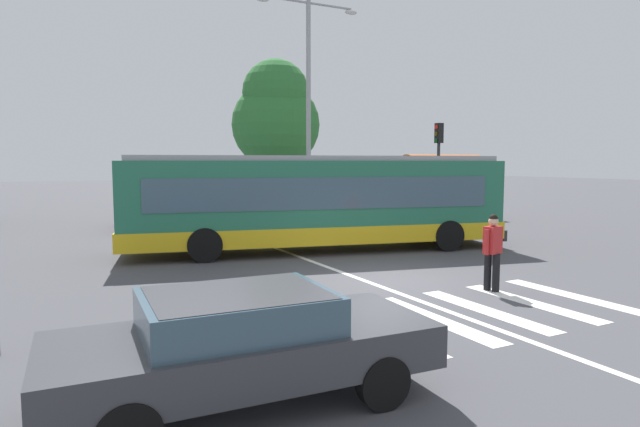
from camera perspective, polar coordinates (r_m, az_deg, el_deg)
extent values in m
plane|color=#47474C|center=(13.11, 6.93, -7.14)|extent=(160.00, 160.00, 0.00)
cylinder|color=black|center=(19.79, 10.31, -1.44)|extent=(1.04, 0.51, 1.00)
cylinder|color=black|center=(17.71, 13.52, -2.31)|extent=(1.04, 0.51, 1.00)
cylinder|color=black|center=(17.95, -12.53, -2.19)|extent=(1.04, 0.51, 1.00)
cylinder|color=black|center=(15.63, -12.19, -3.31)|extent=(1.04, 0.51, 1.00)
cube|color=#236B4C|center=(17.20, -0.36, 1.38)|extent=(12.28, 5.13, 2.55)
cube|color=gold|center=(17.30, -0.36, -1.93)|extent=(12.40, 5.19, 0.55)
cube|color=#3D5666|center=(17.18, -0.37, 2.40)|extent=(10.88, 4.87, 0.96)
cube|color=#3D5666|center=(19.56, 16.95, 2.24)|extent=(0.53, 2.20, 1.63)
cube|color=black|center=(19.53, 17.02, 4.85)|extent=(0.49, 1.90, 0.28)
cube|color=#99999E|center=(17.15, -0.37, 5.90)|extent=(11.76, 4.83, 0.16)
cube|color=#28282B|center=(19.75, 17.13, -1.82)|extent=(0.68, 2.51, 0.36)
cylinder|color=black|center=(12.58, 17.45, -5.92)|extent=(0.16, 0.16, 0.85)
cylinder|color=black|center=(12.48, 18.27, -6.03)|extent=(0.16, 0.16, 0.85)
cube|color=#B22323|center=(12.40, 17.95, -2.69)|extent=(0.45, 0.35, 0.60)
cylinder|color=#B22323|center=(12.20, 17.38, -2.95)|extent=(0.10, 0.10, 0.55)
cylinder|color=#B22323|center=(12.62, 18.50, -2.71)|extent=(0.10, 0.10, 0.55)
sphere|color=tan|center=(12.36, 18.01, -0.81)|extent=(0.22, 0.22, 0.22)
sphere|color=black|center=(12.35, 18.02, -0.50)|extent=(0.19, 0.19, 0.19)
cylinder|color=black|center=(7.90, 0.22, -13.24)|extent=(0.65, 0.23, 0.64)
cylinder|color=black|center=(6.52, 6.75, -17.44)|extent=(0.65, 0.23, 0.64)
cylinder|color=black|center=(7.25, -20.99, -15.37)|extent=(0.65, 0.23, 0.64)
cube|color=#38383D|center=(6.59, -7.98, -14.23)|extent=(4.58, 2.03, 0.52)
cube|color=#3D5666|center=(6.42, -8.82, -10.28)|extent=(2.23, 1.70, 0.44)
cube|color=#38383D|center=(6.37, -8.85, -8.68)|extent=(2.05, 1.62, 0.09)
cylinder|color=black|center=(25.72, -20.41, -0.52)|extent=(0.24, 0.65, 0.64)
cylinder|color=black|center=(25.87, -16.71, -0.37)|extent=(0.24, 0.65, 0.64)
cylinder|color=black|center=(22.95, -19.97, -1.19)|extent=(0.24, 0.65, 0.64)
cylinder|color=black|center=(23.12, -15.83, -1.02)|extent=(0.24, 0.65, 0.64)
cube|color=#AD1E1E|center=(24.37, -18.26, -0.01)|extent=(2.09, 4.60, 0.52)
cube|color=#3D5666|center=(24.24, -18.27, 1.10)|extent=(1.73, 2.25, 0.44)
cube|color=#AD1E1E|center=(24.23, -18.29, 1.54)|extent=(1.65, 2.07, 0.09)
cylinder|color=black|center=(26.95, -14.48, -0.09)|extent=(0.26, 0.66, 0.64)
cylinder|color=black|center=(27.23, -10.99, 0.04)|extent=(0.26, 0.66, 0.64)
cylinder|color=black|center=(24.20, -13.57, -0.68)|extent=(0.26, 0.66, 0.64)
cylinder|color=black|center=(24.51, -9.70, -0.53)|extent=(0.26, 0.66, 0.64)
cube|color=#234293|center=(25.68, -12.22, 0.41)|extent=(2.22, 4.64, 0.52)
cube|color=#3D5666|center=(25.55, -12.20, 1.47)|extent=(1.79, 2.29, 0.44)
cube|color=#234293|center=(25.54, -12.21, 1.88)|extent=(1.70, 2.11, 0.09)
cylinder|color=black|center=(27.16, -8.93, 0.06)|extent=(0.27, 0.66, 0.64)
cylinder|color=black|center=(27.56, -5.53, 0.18)|extent=(0.27, 0.66, 0.64)
cylinder|color=black|center=(24.45, -7.52, -0.52)|extent=(0.27, 0.66, 0.64)
cylinder|color=black|center=(24.90, -3.78, -0.37)|extent=(0.27, 0.66, 0.64)
cube|color=white|center=(25.97, -6.47, 0.56)|extent=(2.29, 4.67, 0.52)
cube|color=#3D5666|center=(25.85, -6.43, 1.60)|extent=(1.82, 2.32, 0.44)
cube|color=white|center=(25.84, -6.44, 2.01)|extent=(1.73, 2.13, 0.09)
cylinder|color=black|center=(28.35, -3.97, 0.34)|extent=(0.27, 0.66, 0.64)
cylinder|color=black|center=(28.89, -0.80, 0.45)|extent=(0.27, 0.66, 0.64)
cylinder|color=black|center=(25.71, -2.10, -0.18)|extent=(0.27, 0.66, 0.64)
cylinder|color=black|center=(26.31, 1.34, -0.05)|extent=(0.27, 0.66, 0.64)
cube|color=#C6B793|center=(27.27, -1.41, 0.82)|extent=(2.29, 4.67, 0.52)
cube|color=#3D5666|center=(27.15, -1.35, 1.82)|extent=(1.82, 2.32, 0.44)
cube|color=#C6B793|center=(27.14, -1.35, 2.21)|extent=(1.73, 2.13, 0.09)
cylinder|color=#28282B|center=(25.16, 12.47, 3.10)|extent=(0.14, 0.14, 3.73)
cube|color=black|center=(25.18, 12.58, 8.37)|extent=(0.28, 0.32, 0.90)
cylinder|color=red|center=(25.08, 12.29, 9.01)|extent=(0.04, 0.20, 0.20)
cylinder|color=#463707|center=(25.07, 12.28, 8.32)|extent=(0.04, 0.20, 0.20)
cylinder|color=#093B10|center=(25.05, 12.26, 7.64)|extent=(0.04, 0.20, 0.20)
cylinder|color=#28282B|center=(26.48, 9.21, 1.72)|extent=(0.12, 0.12, 2.30)
cylinder|color=#28282B|center=(29.38, 16.25, 1.94)|extent=(0.12, 0.12, 2.30)
cube|color=slate|center=(28.41, 12.00, 2.15)|extent=(4.31, 0.04, 1.93)
cylinder|color=#BC602D|center=(27.83, 12.97, 4.57)|extent=(4.58, 1.54, 1.54)
cube|color=#4C3823|center=(27.93, 12.88, 0.40)|extent=(3.59, 0.36, 0.08)
cylinder|color=#939399|center=(23.33, -1.23, 10.39)|extent=(0.20, 0.20, 9.71)
cylinder|color=#939399|center=(24.65, 1.07, 21.25)|extent=(2.09, 0.10, 0.10)
ellipsoid|color=silver|center=(25.12, 3.31, 20.64)|extent=(0.60, 0.32, 0.20)
cylinder|color=brown|center=(31.64, -4.69, 3.23)|extent=(0.36, 0.36, 3.24)
sphere|color=#2D7033|center=(31.69, -4.74, 9.41)|extent=(5.12, 5.12, 5.12)
sphere|color=#2D7033|center=(31.54, -4.74, 12.70)|extent=(3.84, 3.84, 3.84)
cube|color=silver|center=(8.40, -8.57, -14.43)|extent=(0.45, 3.31, 0.01)
cube|color=silver|center=(8.85, -0.72, -13.31)|extent=(0.45, 3.31, 0.01)
cube|color=silver|center=(9.45, 6.18, -12.11)|extent=(0.45, 3.31, 0.01)
cube|color=silver|center=(10.17, 12.14, -10.93)|extent=(0.45, 3.31, 0.01)
cube|color=silver|center=(10.98, 17.23, -9.82)|extent=(0.45, 3.31, 0.01)
cube|color=silver|center=(11.87, 21.56, -8.82)|extent=(0.45, 3.31, 0.01)
cube|color=silver|center=(12.81, 25.25, -7.91)|extent=(0.45, 3.31, 0.01)
cube|color=silver|center=(14.56, 1.04, -5.82)|extent=(0.16, 24.00, 0.01)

